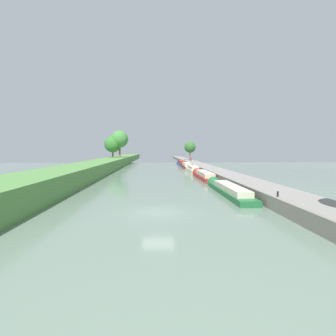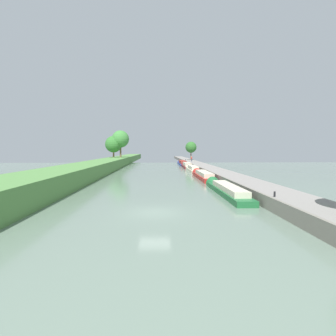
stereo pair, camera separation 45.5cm
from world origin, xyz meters
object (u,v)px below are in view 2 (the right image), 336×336
at_px(narrowboat_green, 225,189).
at_px(mooring_bollard_near, 275,194).
at_px(narrowboat_blue, 182,163).
at_px(person_walking, 192,159).
at_px(narrowboat_cream, 192,169).
at_px(narrowboat_maroon, 187,166).
at_px(narrowboat_red, 203,175).
at_px(mooring_bollard_far, 186,160).

height_order(narrowboat_green, mooring_bollard_near, mooring_bollard_near).
distance_m(narrowboat_green, narrowboat_blue, 56.48).
bearing_deg(person_walking, narrowboat_blue, -169.58).
bearing_deg(narrowboat_blue, narrowboat_green, -90.06).
distance_m(narrowboat_green, mooring_bollard_near, 8.73).
height_order(narrowboat_blue, person_walking, person_walking).
xyz_separation_m(narrowboat_cream, narrowboat_blue, (-0.11, 25.45, 0.05)).
bearing_deg(narrowboat_green, person_walking, 86.77).
bearing_deg(narrowboat_blue, person_walking, 10.42).
relative_size(narrowboat_cream, narrowboat_maroon, 1.15).
bearing_deg(narrowboat_cream, person_walking, 83.32).
height_order(narrowboat_red, person_walking, person_walking).
distance_m(narrowboat_red, narrowboat_blue, 40.41).
distance_m(person_walking, mooring_bollard_far, 6.59).
relative_size(person_walking, mooring_bollard_far, 3.69).
bearing_deg(narrowboat_maroon, narrowboat_green, -90.16).
distance_m(narrowboat_green, person_walking, 57.17).
bearing_deg(narrowboat_cream, narrowboat_green, -90.31).
bearing_deg(narrowboat_red, narrowboat_blue, 90.03).
xyz_separation_m(narrowboat_blue, mooring_bollard_near, (1.83, -64.95, 0.73)).
distance_m(mooring_bollard_near, mooring_bollard_far, 71.95).
relative_size(narrowboat_green, narrowboat_blue, 0.96).
bearing_deg(narrowboat_maroon, mooring_bollard_far, 85.08).
bearing_deg(narrowboat_green, mooring_bollard_near, -77.45).
bearing_deg(narrowboat_green, narrowboat_blue, 89.94).
bearing_deg(narrowboat_maroon, mooring_bollard_near, -88.03).
relative_size(narrowboat_maroon, person_walking, 6.68).
height_order(narrowboat_green, narrowboat_red, narrowboat_red).
bearing_deg(narrowboat_red, narrowboat_cream, 89.68).
height_order(narrowboat_red, narrowboat_maroon, narrowboat_maroon).
distance_m(narrowboat_blue, person_walking, 3.49).
relative_size(narrowboat_cream, mooring_bollard_far, 28.26).
bearing_deg(narrowboat_green, narrowboat_cream, 89.69).
bearing_deg(narrowboat_blue, narrowboat_red, -89.97).
height_order(narrowboat_red, mooring_bollard_far, mooring_bollard_far).
distance_m(narrowboat_maroon, person_walking, 14.48).
xyz_separation_m(narrowboat_cream, mooring_bollard_far, (1.72, 32.45, 0.78)).
bearing_deg(mooring_bollard_near, narrowboat_maroon, 91.97).
bearing_deg(narrowboat_blue, narrowboat_maroon, -89.74).
bearing_deg(narrowboat_green, narrowboat_red, 89.71).
xyz_separation_m(narrowboat_maroon, mooring_bollard_far, (1.77, 20.50, 0.75)).
distance_m(narrowboat_red, narrowboat_maroon, 26.91).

